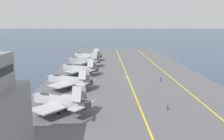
{
  "coord_description": "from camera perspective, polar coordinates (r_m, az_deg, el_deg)",
  "views": [
    {
      "loc": [
        -79.2,
        7.43,
        18.49
      ],
      "look_at": [
        0.96,
        5.38,
        2.9
      ],
      "focal_mm": 38.0,
      "sensor_mm": 36.0,
      "label": 1
    }
  ],
  "objects": [
    {
      "name": "parked_jet_nearest",
      "position": [
        50.62,
        -12.69,
        -7.25
      ],
      "size": [
        12.78,
        15.06,
        6.3
      ],
      "color": "#A8AAAF",
      "rests_on": "carrier_deck"
    },
    {
      "name": "ground_plane",
      "position": [
        81.67,
        3.8,
        -2.11
      ],
      "size": [
        2000.0,
        2000.0,
        0.0
      ],
      "primitive_type": "plane",
      "color": "#2D425B"
    },
    {
      "name": "deck_stripe_foul_line",
      "position": [
        84.27,
        13.97,
        -1.72
      ],
      "size": [
        177.93,
        1.25,
        0.01
      ],
      "primitive_type": "cube",
      "rotation": [
        0.0,
        0.0,
        0.0
      ],
      "color": "yellow",
      "rests_on": "carrier_deck"
    },
    {
      "name": "crew_purple_vest",
      "position": [
        52.59,
        13.21,
        -8.37
      ],
      "size": [
        0.46,
        0.42,
        1.66
      ],
      "color": "#383328",
      "rests_on": "carrier_deck"
    },
    {
      "name": "parked_jet_fifth",
      "position": [
        121.35,
        -6.1,
        3.54
      ],
      "size": [
        13.12,
        16.77,
        6.07
      ],
      "color": "#9EA3A8",
      "rests_on": "carrier_deck"
    },
    {
      "name": "carrier_deck",
      "position": [
        81.63,
        3.8,
        -1.97
      ],
      "size": [
        197.7,
        54.31,
        0.4
      ],
      "primitive_type": "cube",
      "color": "#565659",
      "rests_on": "ground"
    },
    {
      "name": "crew_blue_vest",
      "position": [
        76.7,
        11.61,
        -2.14
      ],
      "size": [
        0.39,
        0.45,
        1.73
      ],
      "color": "#383328",
      "rests_on": "carrier_deck"
    },
    {
      "name": "parked_jet_fourth",
      "position": [
        103.35,
        -6.94,
        2.38
      ],
      "size": [
        14.03,
        16.1,
        6.53
      ],
      "color": "gray",
      "rests_on": "carrier_deck"
    },
    {
      "name": "parked_jet_third",
      "position": [
        87.63,
        -8.01,
        0.46
      ],
      "size": [
        12.76,
        16.16,
        5.79
      ],
      "color": "#9EA3A8",
      "rests_on": "carrier_deck"
    },
    {
      "name": "deck_stripe_centerline",
      "position": [
        81.58,
        3.8,
        -1.83
      ],
      "size": [
        177.93,
        0.36,
        0.01
      ],
      "primitive_type": "cube",
      "color": "yellow",
      "rests_on": "carrier_deck"
    },
    {
      "name": "parked_jet_second",
      "position": [
        68.96,
        -10.55,
        -2.4
      ],
      "size": [
        13.26,
        15.93,
        5.87
      ],
      "color": "#A8AAAF",
      "rests_on": "carrier_deck"
    }
  ]
}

